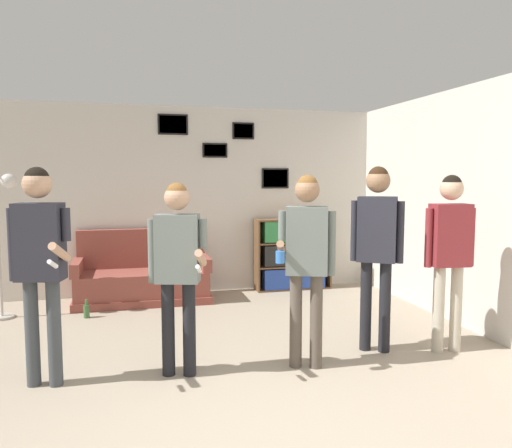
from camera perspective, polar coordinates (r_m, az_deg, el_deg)
The scene contains 12 objects.
ground_plane at distance 3.44m, azimuth 1.50°, elevation -24.11°, with size 20.00×20.00×0.00m, color gray.
wall_back at distance 7.35m, azimuth -7.66°, elevation 2.75°, with size 8.00×0.08×2.70m.
wall_right at distance 6.25m, azimuth 21.60°, elevation 1.89°, with size 0.06×6.78×2.70m.
couch at distance 7.03m, azimuth -12.83°, elevation -6.08°, with size 1.79×0.80×0.96m.
bookshelf at distance 7.54m, azimuth 4.24°, elevation -3.46°, with size 1.14×0.30×1.07m.
person_player_foreground_left at distance 4.32m, azimuth -23.48°, elevation -2.91°, with size 0.49×0.54×1.77m.
person_player_foreground_center at distance 4.24m, azimuth -8.95°, elevation -3.95°, with size 0.48×0.53×1.65m.
person_watcher_holding_cup at distance 4.38m, azimuth 5.80°, elevation -2.97°, with size 0.57×0.38×1.71m.
person_spectator_near_bookshelf at distance 4.91m, azimuth 13.65°, elevation -1.49°, with size 0.43×0.36×1.79m.
person_spectator_far_right at distance 5.11m, azimuth 21.26°, elevation -2.13°, with size 0.50×0.24×1.71m.
bottle_on_floor at distance 6.42m, azimuth -18.80°, elevation -9.34°, with size 0.07×0.07×0.23m.
drinking_cup at distance 7.49m, azimuth 4.68°, elevation 0.99°, with size 0.08×0.08×0.10m.
Camera 1 is at (-0.80, -2.88, 1.70)m, focal length 35.00 mm.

